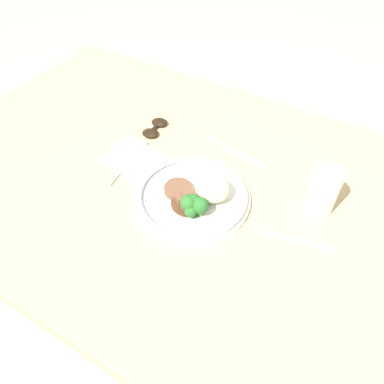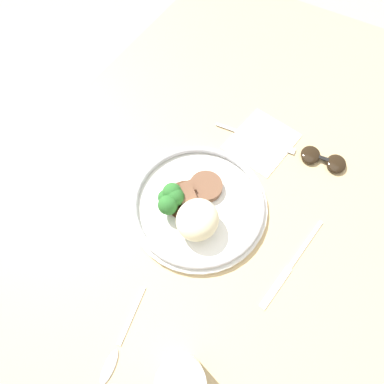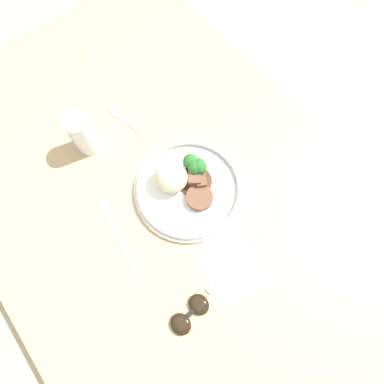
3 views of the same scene
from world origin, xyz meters
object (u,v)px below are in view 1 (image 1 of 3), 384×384
Objects in this scene: juice_glass at (323,192)px; sunglasses at (155,128)px; fork at (132,158)px; knife at (237,152)px; spoon at (315,246)px; plate at (195,196)px.

sunglasses is (-0.50, 0.05, -0.05)m from juice_glass.
fork is 0.14m from sunglasses.
spoon is at bearing -24.95° from knife.
juice_glass is at bearing -12.66° from sunglasses.
juice_glass is at bearing -86.46° from fork.
spoon is (0.51, -0.03, -0.00)m from fork.
juice_glass is at bearing -8.40° from knife.
knife is 0.25m from sunglasses.
juice_glass is 0.13m from spoon.
spoon is (0.03, -0.11, -0.05)m from juice_glass.
juice_glass is 0.56× the size of knife.
knife is at bearing -60.82° from fork.
fork reaches higher than knife.
spoon is at bearing -99.43° from fork.
fork is 1.83× the size of sunglasses.
fork is at bearing 166.91° from spoon.
fork is (-0.48, -0.08, -0.05)m from juice_glass.
plate is 0.29m from spoon.
plate is 0.29m from juice_glass.
plate is at bearing -153.38° from juice_glass.
sunglasses reaches higher than fork.
plate reaches higher than fork.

